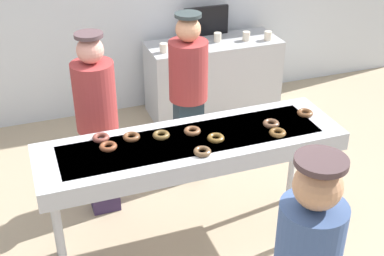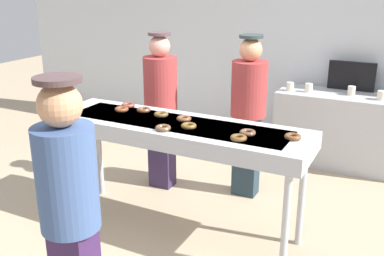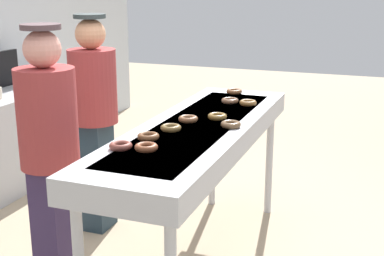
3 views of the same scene
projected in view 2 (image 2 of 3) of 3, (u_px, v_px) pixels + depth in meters
The scene contains 22 objects.
ground_plane at pixel (177, 228), 3.98m from camera, with size 16.00×16.00×0.00m, color tan.
back_wall at pixel (273, 32), 5.72m from camera, with size 8.00×0.12×2.92m, color silver.
fryer_conveyor at pixel (176, 132), 3.69m from camera, with size 2.24×0.64×0.99m.
chocolate_donut_0 at pixel (248, 133), 3.38m from camera, with size 0.12×0.12×0.04m, color brown.
chocolate_donut_1 at pixel (163, 128), 3.48m from camera, with size 0.12×0.12×0.04m, color brown.
chocolate_donut_2 at pixel (144, 110), 3.96m from camera, with size 0.12×0.12×0.04m, color brown.
chocolate_donut_3 at pixel (239, 138), 3.27m from camera, with size 0.12×0.12×0.04m, color brown.
chocolate_donut_4 at pixel (184, 119), 3.71m from camera, with size 0.12×0.12×0.04m, color brown.
chocolate_donut_5 at pixel (122, 109), 3.98m from camera, with size 0.12×0.12×0.04m, color brown.
chocolate_donut_6 at pixel (161, 114), 3.83m from camera, with size 0.12×0.12×0.04m, color brown.
chocolate_donut_7 at pixel (293, 137), 3.29m from camera, with size 0.12×0.12×0.04m, color brown.
chocolate_donut_8 at pixel (189, 126), 3.53m from camera, with size 0.12×0.12×0.04m, color brown.
chocolate_donut_9 at pixel (128, 105), 4.10m from camera, with size 0.12×0.12×0.04m, color brown.
worker_baker at pixel (161, 103), 4.52m from camera, with size 0.34×0.34×1.62m.
worker_assistant at pixel (248, 107), 4.34m from camera, with size 0.35×0.35×1.62m.
customer_waiting at pixel (70, 205), 2.45m from camera, with size 0.33×0.33×1.65m.
prep_counter at pixel (343, 130), 5.22m from camera, with size 1.53×0.59×0.86m, color #B7BABF.
paper_cup_0 at pixel (290, 87), 5.24m from camera, with size 0.09×0.09×0.10m, color beige.
paper_cup_1 at pixel (351, 91), 5.05m from camera, with size 0.09×0.09×0.10m, color beige.
paper_cup_2 at pixel (309, 88), 5.18m from camera, with size 0.09×0.09×0.10m, color beige.
paper_cup_4 at pixel (381, 95), 4.85m from camera, with size 0.09×0.09×0.10m, color beige.
menu_display at pixel (352, 76), 5.23m from camera, with size 0.53×0.04×0.34m, color black.
Camera 2 is at (1.69, -3.06, 2.12)m, focal length 41.72 mm.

